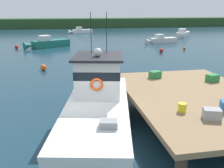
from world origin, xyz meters
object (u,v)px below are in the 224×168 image
(main_fishing_boat, at_px, (98,103))
(mooring_buoy_outer, at_px, (16,47))
(bait_bucket, at_px, (182,107))
(mooring_buoy_channel_marker, at_px, (161,50))
(moored_boat_near_channel, at_px, (183,34))
(mooring_buoy_inshore, at_px, (184,48))
(mooring_buoy_spare_mooring, at_px, (43,68))
(crate_single_by_cleat, at_px, (212,78))
(moored_boat_far_right, at_px, (161,40))
(crate_single_far, at_px, (155,75))
(moored_boat_mid_harbor, at_px, (81,31))
(crate_stack_mid_dock, at_px, (212,114))
(moored_boat_outer_mooring, at_px, (48,43))

(main_fishing_boat, relative_size, mooring_buoy_outer, 20.58)
(bait_bucket, relative_size, mooring_buoy_channel_marker, 0.73)
(moored_boat_near_channel, xyz_separation_m, mooring_buoy_inshore, (-6.49, -14.18, -0.34))
(mooring_buoy_spare_mooring, xyz_separation_m, mooring_buoy_channel_marker, (12.99, 6.91, -0.02))
(crate_single_by_cleat, bearing_deg, mooring_buoy_channel_marker, 78.14)
(moored_boat_far_right, height_order, mooring_buoy_spare_mooring, moored_boat_far_right)
(mooring_buoy_outer, distance_m, mooring_buoy_inshore, 21.36)
(crate_single_far, bearing_deg, moored_boat_mid_harbor, 92.20)
(crate_single_by_cleat, relative_size, mooring_buoy_spare_mooring, 1.18)
(moored_boat_far_right, height_order, mooring_buoy_channel_marker, moored_boat_far_right)
(bait_bucket, distance_m, mooring_buoy_channel_marker, 21.05)
(bait_bucket, relative_size, mooring_buoy_outer, 0.70)
(moored_boat_far_right, distance_m, mooring_buoy_inshore, 6.83)
(crate_single_by_cleat, bearing_deg, crate_stack_mid_dock, -121.47)
(mooring_buoy_outer, bearing_deg, crate_stack_mid_dock, -67.25)
(main_fishing_boat, relative_size, mooring_buoy_channel_marker, 21.36)
(crate_single_by_cleat, bearing_deg, main_fishing_boat, -165.88)
(moored_boat_near_channel, xyz_separation_m, mooring_buoy_channel_marker, (-10.03, -15.48, -0.28))
(moored_boat_mid_harbor, bearing_deg, main_fishing_boat, -92.64)
(crate_single_far, bearing_deg, crate_stack_mid_dock, -89.07)
(moored_boat_near_channel, bearing_deg, mooring_buoy_outer, -160.91)
(moored_boat_outer_mooring, bearing_deg, moored_boat_far_right, 4.80)
(crate_stack_mid_dock, distance_m, moored_boat_far_right, 30.24)
(moored_boat_far_right, xyz_separation_m, mooring_buoy_channel_marker, (-3.12, -8.11, -0.22))
(moored_boat_far_right, relative_size, mooring_buoy_outer, 10.84)
(crate_single_by_cleat, distance_m, mooring_buoy_channel_marker, 16.67)
(main_fishing_boat, height_order, bait_bucket, main_fishing_boat)
(moored_boat_mid_harbor, distance_m, mooring_buoy_outer, 22.27)
(main_fishing_boat, relative_size, moored_boat_far_right, 1.90)
(crate_single_by_cleat, bearing_deg, moored_boat_near_channel, 67.05)
(crate_stack_mid_dock, xyz_separation_m, crate_single_far, (-0.09, 5.64, 0.01))
(mooring_buoy_outer, distance_m, mooring_buoy_spare_mooring, 13.62)
(main_fishing_boat, xyz_separation_m, mooring_buoy_spare_mooring, (-3.17, 10.97, -0.75))
(crate_single_by_cleat, distance_m, mooring_buoy_outer, 26.28)
(crate_single_by_cleat, xyz_separation_m, moored_boat_near_channel, (13.44, 31.75, -0.88))
(crate_single_far, xyz_separation_m, mooring_buoy_outer, (-11.10, 21.04, -1.15))
(mooring_buoy_channel_marker, bearing_deg, moored_boat_mid_harbor, 106.58)
(moored_boat_mid_harbor, distance_m, mooring_buoy_inshore, 27.31)
(main_fishing_boat, height_order, crate_single_by_cleat, main_fishing_boat)
(mooring_buoy_spare_mooring, bearing_deg, moored_boat_near_channel, 44.20)
(crate_single_by_cleat, relative_size, moored_boat_mid_harbor, 0.12)
(crate_single_far, distance_m, mooring_buoy_outer, 23.82)
(main_fishing_boat, relative_size, moored_boat_outer_mooring, 1.66)
(bait_bucket, relative_size, mooring_buoy_spare_mooring, 0.67)
(crate_stack_mid_dock, distance_m, moored_boat_outer_mooring, 28.35)
(crate_single_far, relative_size, mooring_buoy_spare_mooring, 1.18)
(bait_bucket, height_order, moored_boat_near_channel, bait_bucket)
(crate_single_far, relative_size, moored_boat_mid_harbor, 0.12)
(moored_boat_mid_harbor, bearing_deg, crate_single_far, -87.80)
(moored_boat_mid_harbor, relative_size, mooring_buoy_outer, 10.68)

